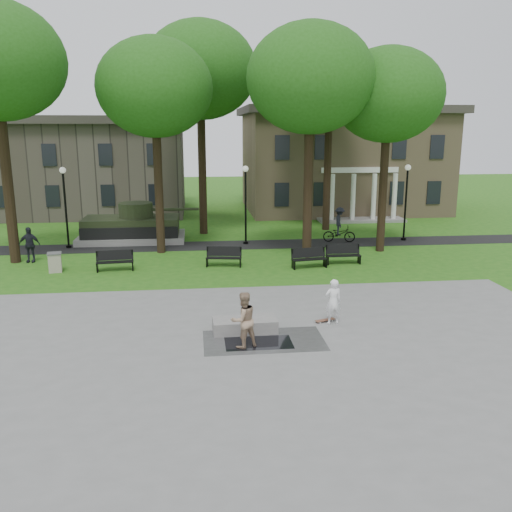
{
  "coord_description": "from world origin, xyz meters",
  "views": [
    {
      "loc": [
        -2.47,
        -19.94,
        6.88
      ],
      "look_at": [
        0.1,
        3.11,
        1.4
      ],
      "focal_mm": 38.0,
      "sensor_mm": 36.0,
      "label": 1
    }
  ],
  "objects_px": {
    "concrete_block": "(245,325)",
    "park_bench_0": "(115,260)",
    "friend_watching": "(243,320)",
    "skateboarder": "(333,302)",
    "cyclist": "(339,228)",
    "trash_bin": "(55,262)"
  },
  "relations": [
    {
      "from": "park_bench_0",
      "to": "trash_bin",
      "type": "distance_m",
      "value": 2.9
    },
    {
      "from": "concrete_block",
      "to": "park_bench_0",
      "type": "distance_m",
      "value": 10.61
    },
    {
      "from": "park_bench_0",
      "to": "trash_bin",
      "type": "xyz_separation_m",
      "value": [
        -2.9,
        0.07,
        -0.04
      ]
    },
    {
      "from": "skateboarder",
      "to": "park_bench_0",
      "type": "relative_size",
      "value": 0.91
    },
    {
      "from": "skateboarder",
      "to": "trash_bin",
      "type": "relative_size",
      "value": 1.74
    },
    {
      "from": "concrete_block",
      "to": "skateboarder",
      "type": "height_order",
      "value": "skateboarder"
    },
    {
      "from": "park_bench_0",
      "to": "concrete_block",
      "type": "bearing_deg",
      "value": -63.23
    },
    {
      "from": "friend_watching",
      "to": "skateboarder",
      "type": "bearing_deg",
      "value": -176.75
    },
    {
      "from": "skateboarder",
      "to": "cyclist",
      "type": "distance_m",
      "value": 14.75
    },
    {
      "from": "park_bench_0",
      "to": "cyclist",
      "type": "bearing_deg",
      "value": 18.18
    },
    {
      "from": "concrete_block",
      "to": "trash_bin",
      "type": "bearing_deg",
      "value": 133.27
    },
    {
      "from": "concrete_block",
      "to": "park_bench_0",
      "type": "height_order",
      "value": "park_bench_0"
    },
    {
      "from": "concrete_block",
      "to": "cyclist",
      "type": "xyz_separation_m",
      "value": [
        7.21,
        14.56,
        0.64
      ]
    },
    {
      "from": "cyclist",
      "to": "trash_bin",
      "type": "xyz_separation_m",
      "value": [
        -15.74,
        -5.5,
        -0.4
      ]
    },
    {
      "from": "friend_watching",
      "to": "cyclist",
      "type": "relative_size",
      "value": 0.85
    },
    {
      "from": "concrete_block",
      "to": "trash_bin",
      "type": "height_order",
      "value": "trash_bin"
    },
    {
      "from": "friend_watching",
      "to": "park_bench_0",
      "type": "xyz_separation_m",
      "value": [
        -5.46,
        10.37,
        -0.41
      ]
    },
    {
      "from": "friend_watching",
      "to": "trash_bin",
      "type": "xyz_separation_m",
      "value": [
        -8.36,
        10.44,
        -0.45
      ]
    },
    {
      "from": "trash_bin",
      "to": "skateboarder",
      "type": "bearing_deg",
      "value": -36.55
    },
    {
      "from": "skateboarder",
      "to": "cyclist",
      "type": "relative_size",
      "value": 0.77
    },
    {
      "from": "friend_watching",
      "to": "cyclist",
      "type": "bearing_deg",
      "value": -138.93
    },
    {
      "from": "friend_watching",
      "to": "concrete_block",
      "type": "bearing_deg",
      "value": -120.94
    }
  ]
}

